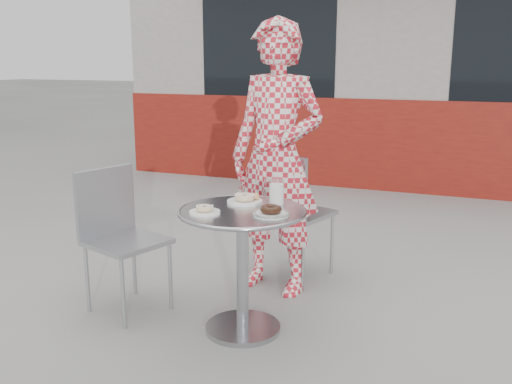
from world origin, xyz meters
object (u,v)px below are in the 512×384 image
at_px(seated_person, 276,159).
at_px(milk_cup, 277,193).
at_px(chair_far, 295,238).
at_px(chair_left, 127,269).
at_px(plate_near, 205,210).
at_px(plate_far, 245,199).
at_px(plate_checker, 271,212).
at_px(bistro_table, 242,240).

relative_size(seated_person, milk_cup, 12.64).
distance_m(chair_far, chair_left, 1.14).
bearing_deg(plate_near, plate_far, 68.46).
xyz_separation_m(seated_person, plate_checker, (0.21, -0.67, -0.15)).
distance_m(bistro_table, plate_near, 0.27).
xyz_separation_m(chair_far, plate_near, (-0.16, -1.00, 0.43)).
xyz_separation_m(bistro_table, chair_far, (0.01, 0.87, -0.25)).
xyz_separation_m(seated_person, plate_far, (-0.00, -0.48, -0.14)).
height_order(plate_near, plate_checker, plate_checker).
distance_m(plate_far, plate_near, 0.29).
height_order(bistro_table, milk_cup, milk_cup).
bearing_deg(chair_far, plate_near, 98.62).
height_order(plate_far, plate_near, plate_far).
bearing_deg(seated_person, plate_checker, -62.14).
xyz_separation_m(chair_left, plate_checker, (0.89, -0.04, 0.43)).
bearing_deg(bistro_table, plate_near, -138.89).
bearing_deg(chair_left, chair_far, -21.20).
xyz_separation_m(bistro_table, plate_near, (-0.15, -0.13, 0.18)).
relative_size(plate_far, milk_cup, 1.44).
bearing_deg(plate_far, plate_checker, -40.66).
xyz_separation_m(chair_left, seated_person, (0.68, 0.63, 0.58)).
distance_m(plate_near, milk_cup, 0.41).
bearing_deg(bistro_table, chair_left, -179.68).
bearing_deg(milk_cup, chair_far, 99.10).
bearing_deg(plate_far, milk_cup, 11.64).
distance_m(seated_person, plate_far, 0.50).
bearing_deg(chair_far, plate_checker, 117.73).
xyz_separation_m(bistro_table, plate_checker, (0.17, -0.04, 0.18)).
bearing_deg(plate_checker, bistro_table, 166.11).
distance_m(seated_person, plate_near, 0.77).
bearing_deg(plate_checker, plate_near, -164.78).
bearing_deg(milk_cup, chair_left, -167.98).
relative_size(plate_near, plate_checker, 0.84).
bearing_deg(bistro_table, plate_far, 106.50).
relative_size(chair_left, seated_person, 0.49).
xyz_separation_m(plate_far, milk_cup, (0.16, 0.03, 0.04)).
height_order(seated_person, plate_far, seated_person).
height_order(chair_far, seated_person, seated_person).
distance_m(chair_far, plate_checker, 1.02).
bearing_deg(plate_near, milk_cup, 48.27).
bearing_deg(seated_person, milk_cup, -59.87).
height_order(chair_left, plate_checker, chair_left).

